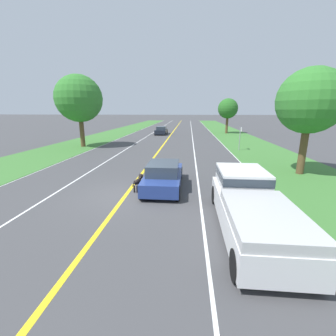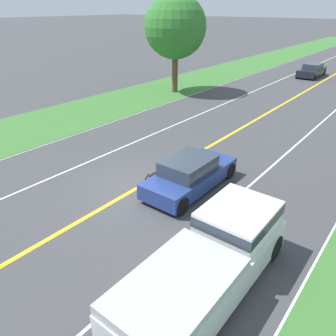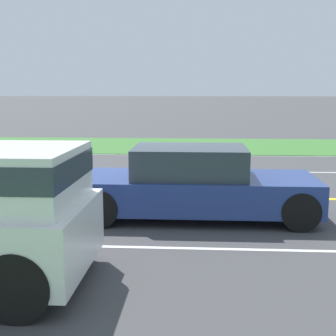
% 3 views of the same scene
% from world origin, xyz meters
% --- Properties ---
extents(ground_plane, '(400.00, 400.00, 0.00)m').
position_xyz_m(ground_plane, '(0.00, 0.00, 0.00)').
color(ground_plane, '#424244').
extents(centre_divider_line, '(0.18, 160.00, 0.01)m').
position_xyz_m(centre_divider_line, '(0.00, 0.00, 0.00)').
color(centre_divider_line, yellow).
rests_on(centre_divider_line, ground).
extents(lane_edge_line_left, '(0.14, 160.00, 0.01)m').
position_xyz_m(lane_edge_line_left, '(-7.00, 0.00, 0.00)').
color(lane_edge_line_left, white).
rests_on(lane_edge_line_left, ground).
extents(lane_dash_same_dir, '(0.10, 160.00, 0.01)m').
position_xyz_m(lane_dash_same_dir, '(3.50, 0.00, 0.00)').
color(lane_dash_same_dir, white).
rests_on(lane_dash_same_dir, ground).
extents(lane_dash_oncoming, '(0.10, 160.00, 0.01)m').
position_xyz_m(lane_dash_oncoming, '(-3.50, 0.00, 0.00)').
color(lane_dash_oncoming, white).
rests_on(lane_dash_oncoming, ground).
extents(grass_verge_left, '(6.00, 160.00, 0.03)m').
position_xyz_m(grass_verge_left, '(-10.00, 0.00, 0.01)').
color(grass_verge_left, '#3D7533').
rests_on(grass_verge_left, ground).
extents(ego_car, '(1.82, 4.36, 1.35)m').
position_xyz_m(ego_car, '(1.67, 1.24, 0.63)').
color(ego_car, navy).
rests_on(ego_car, ground).
extents(dog, '(0.40, 1.20, 0.80)m').
position_xyz_m(dog, '(0.46, 0.69, 0.49)').
color(dog, black).
rests_on(dog, ground).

